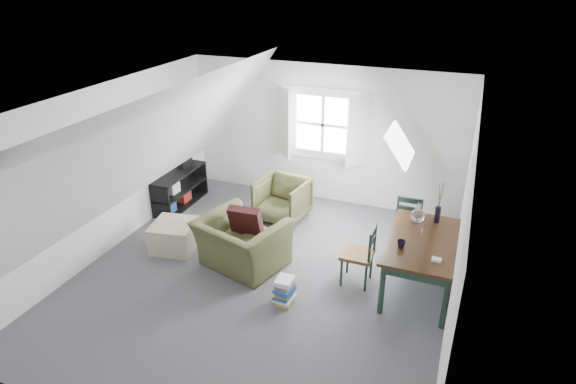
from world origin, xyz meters
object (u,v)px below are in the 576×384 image
at_px(dining_chair_far, 409,219).
at_px(armchair_near, 243,265).
at_px(dining_table, 423,247).
at_px(media_shelf, 178,191).
at_px(dining_chair_near, 360,254).
at_px(magazine_stack, 285,291).
at_px(armchair_far, 282,218).
at_px(ottoman, 175,236).

bearing_deg(dining_chair_far, armchair_near, 36.65).
bearing_deg(dining_table, media_shelf, 167.45).
bearing_deg(armchair_near, dining_chair_far, -130.55).
height_order(armchair_near, dining_chair_near, dining_chair_near).
distance_m(dining_chair_far, magazine_stack, 2.39).
distance_m(armchair_far, media_shelf, 1.98).
height_order(dining_table, magazine_stack, dining_table).
relative_size(armchair_near, dining_chair_near, 1.30).
height_order(dining_chair_near, magazine_stack, dining_chair_near).
bearing_deg(dining_chair_near, armchair_near, -104.14).
bearing_deg(armchair_near, dining_chair_near, -157.25).
relative_size(armchair_far, media_shelf, 0.64).
relative_size(armchair_far, ottoman, 1.26).
xyz_separation_m(armchair_near, armchair_far, (0.01, 1.54, 0.00)).
bearing_deg(ottoman, dining_chair_near, 2.91).
bearing_deg(ottoman, armchair_far, 51.19).
relative_size(armchair_near, media_shelf, 0.91).
distance_m(armchair_near, dining_chair_far, 2.63).
height_order(armchair_far, dining_table, dining_table).
xyz_separation_m(armchair_near, dining_chair_near, (1.68, 0.20, 0.46)).
xyz_separation_m(dining_table, magazine_stack, (-1.58, -0.94, -0.49)).
height_order(armchair_near, magazine_stack, armchair_near).
relative_size(dining_chair_near, media_shelf, 0.70).
bearing_deg(armchair_far, magazine_stack, -59.50).
xyz_separation_m(armchair_near, dining_table, (2.47, 0.35, 0.67)).
relative_size(ottoman, magazine_stack, 1.79).
relative_size(ottoman, media_shelf, 0.50).
xyz_separation_m(dining_chair_far, dining_chair_near, (-0.47, -1.22, -0.01)).
bearing_deg(dining_chair_near, magazine_stack, -65.96).
bearing_deg(media_shelf, dining_chair_near, -20.01).
xyz_separation_m(armchair_far, dining_table, (2.47, -1.19, 0.67)).
bearing_deg(media_shelf, armchair_far, 3.65).
xyz_separation_m(armchair_far, dining_chair_near, (1.68, -1.34, 0.46)).
height_order(armchair_far, magazine_stack, armchair_far).
distance_m(armchair_far, dining_chair_far, 2.20).
bearing_deg(magazine_stack, dining_chair_near, 44.97).
distance_m(dining_table, dining_chair_near, 0.83).
bearing_deg(dining_chair_far, dining_table, 109.71).
xyz_separation_m(dining_chair_near, magazine_stack, (-0.79, -0.79, -0.28)).
bearing_deg(dining_chair_near, dining_table, 79.92).
bearing_deg(dining_table, armchair_near, -172.06).
bearing_deg(armchair_near, media_shelf, -18.30).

